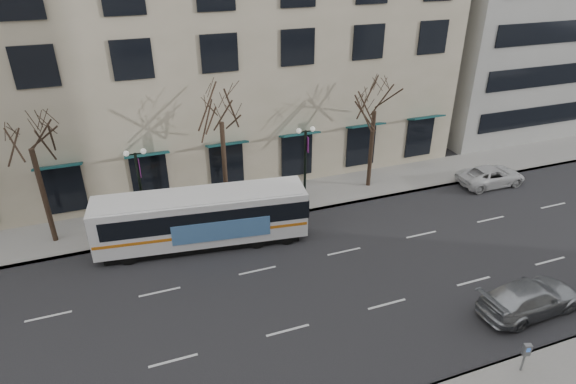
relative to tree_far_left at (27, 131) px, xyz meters
name	(u,v)px	position (x,y,z in m)	size (l,w,h in m)	color
ground	(271,298)	(10.00, -8.80, -6.70)	(160.00, 160.00, 0.00)	black
sidewalk_far	(300,196)	(15.00, 0.20, -6.62)	(80.00, 4.00, 0.15)	gray
tree_far_left	(27,131)	(0.00, 0.00, 0.00)	(3.60, 3.60, 8.34)	black
tree_far_mid	(220,106)	(10.00, 0.00, 0.21)	(3.60, 3.60, 8.55)	black
tree_far_right	(376,97)	(20.00, 0.00, -0.28)	(3.60, 3.60, 8.06)	black
lamp_post_left	(141,187)	(5.01, -0.60, -3.75)	(1.22, 0.45, 5.21)	black
lamp_post_right	(305,162)	(15.01, -0.60, -3.75)	(1.22, 0.45, 5.21)	black
city_bus	(203,217)	(7.98, -3.01, -4.99)	(11.78, 3.96, 3.13)	white
silver_car	(530,298)	(20.89, -13.70, -5.95)	(2.09, 5.15, 1.49)	#9DA1A5
white_pickup	(491,176)	(28.21, -2.60, -6.03)	(2.21, 4.79, 1.33)	silver
pay_station	(526,352)	(17.89, -16.47, -5.57)	(0.33, 0.26, 1.36)	gray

